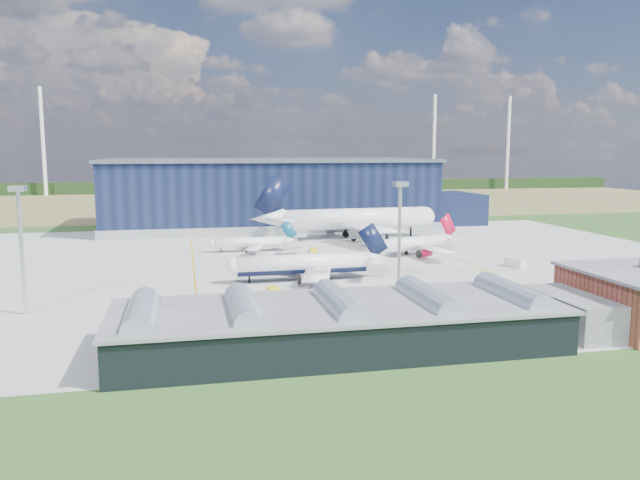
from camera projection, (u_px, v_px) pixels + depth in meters
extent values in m
plane|color=#24481B|center=(319.00, 270.00, 152.94)|extent=(600.00, 600.00, 0.00)
cube|color=#A3A39E|center=(311.00, 263.00, 162.61)|extent=(220.00, 160.00, 0.06)
cube|color=#DFB40B|center=(328.00, 278.00, 143.26)|extent=(180.00, 0.40, 0.02)
cube|color=#DFB40B|center=(294.00, 248.00, 186.78)|extent=(180.00, 0.40, 0.02)
cube|color=#DFB40B|center=(194.00, 267.00, 156.26)|extent=(0.40, 120.00, 0.02)
cube|color=#DFB40B|center=(453.00, 257.00, 171.05)|extent=(0.40, 120.00, 0.02)
cube|color=olive|center=(240.00, 201.00, 365.71)|extent=(600.00, 220.00, 0.01)
cube|color=black|center=(229.00, 187.00, 442.51)|extent=(600.00, 8.00, 8.00)
cylinder|color=white|center=(43.00, 142.00, 403.09)|extent=(2.40, 2.40, 70.00)
cylinder|color=white|center=(434.00, 143.00, 460.17)|extent=(2.40, 2.40, 70.00)
cylinder|color=white|center=(508.00, 143.00, 472.85)|extent=(2.40, 2.40, 70.00)
cube|color=black|center=(267.00, 194.00, 243.05)|extent=(120.00, 60.00, 25.00)
cube|color=gray|center=(268.00, 221.00, 244.59)|extent=(121.00, 61.00, 3.20)
cube|color=#4C5560|center=(267.00, 160.00, 241.21)|extent=(122.00, 62.00, 1.20)
cube|color=black|center=(444.00, 208.00, 254.35)|extent=(24.00, 30.00, 12.00)
cube|color=black|center=(338.00, 328.00, 92.37)|extent=(65.00, 22.00, 6.00)
cube|color=slate|center=(338.00, 307.00, 91.92)|extent=(66.00, 23.00, 0.50)
cube|color=slate|center=(578.00, 313.00, 100.83)|extent=(10.00, 18.00, 6.00)
cylinder|color=#8694A6|center=(142.00, 316.00, 85.97)|extent=(4.40, 18.00, 4.40)
cylinder|color=#8694A6|center=(243.00, 310.00, 88.93)|extent=(4.40, 18.00, 4.40)
cylinder|color=#8694A6|center=(338.00, 305.00, 91.89)|extent=(4.40, 18.00, 4.40)
cylinder|color=#8694A6|center=(428.00, 300.00, 94.85)|extent=(4.40, 18.00, 4.40)
cylinder|color=#8694A6|center=(511.00, 296.00, 97.81)|extent=(4.40, 18.00, 4.40)
cylinder|color=silver|center=(22.00, 254.00, 109.69)|extent=(0.70, 0.70, 22.00)
cube|color=silver|center=(18.00, 189.00, 108.06)|extent=(2.60, 2.60, 1.00)
cylinder|color=silver|center=(399.00, 242.00, 124.48)|extent=(0.70, 0.70, 22.00)
cube|color=silver|center=(400.00, 184.00, 122.86)|extent=(2.60, 2.60, 1.00)
cube|color=yellow|center=(273.00, 291.00, 126.86)|extent=(2.53, 3.73, 1.46)
cube|color=yellow|center=(358.00, 299.00, 120.07)|extent=(3.52, 3.82, 1.38)
cube|color=silver|center=(350.00, 255.00, 170.99)|extent=(3.11, 3.66, 1.34)
cube|color=silver|center=(515.00, 263.00, 156.49)|extent=(4.11, 5.74, 2.40)
cube|color=yellow|center=(313.00, 250.00, 179.51)|extent=(2.21, 3.17, 1.30)
cube|color=silver|center=(500.00, 283.00, 131.98)|extent=(5.83, 3.39, 2.65)
imported|color=#99999E|center=(403.00, 317.00, 107.39)|extent=(3.56, 2.31, 1.13)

